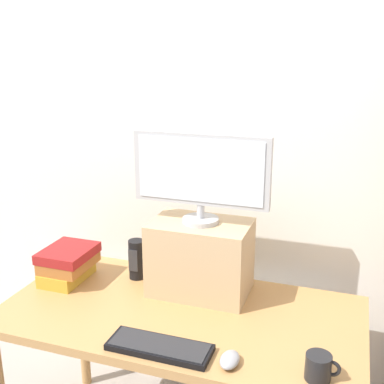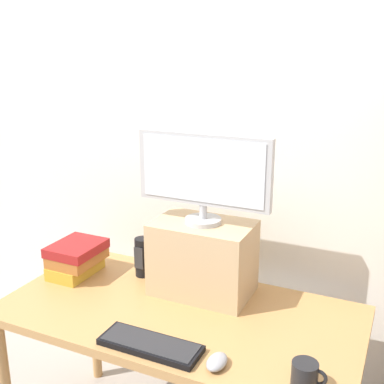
{
  "view_description": "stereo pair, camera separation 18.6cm",
  "coord_description": "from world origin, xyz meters",
  "views": [
    {
      "loc": [
        0.61,
        -1.61,
        1.75
      ],
      "look_at": [
        0.03,
        0.07,
        1.23
      ],
      "focal_mm": 45.0,
      "sensor_mm": 36.0,
      "label": 1
    },
    {
      "loc": [
        0.78,
        -1.54,
        1.75
      ],
      "look_at": [
        0.03,
        0.07,
        1.23
      ],
      "focal_mm": 45.0,
      "sensor_mm": 36.0,
      "label": 2
    }
  ],
  "objects": [
    {
      "name": "desk_speaker",
      "position": [
        -0.29,
        0.21,
        0.84
      ],
      "size": [
        0.07,
        0.08,
        0.18
      ],
      "color": "black",
      "rests_on": "desk"
    },
    {
      "name": "coffee_mug",
      "position": [
        0.56,
        -0.25,
        0.79
      ],
      "size": [
        0.11,
        0.08,
        0.09
      ],
      "color": "black",
      "rests_on": "desk"
    },
    {
      "name": "back_wall",
      "position": [
        0.0,
        0.53,
        1.3
      ],
      "size": [
        7.0,
        0.08,
        2.6
      ],
      "color": "silver",
      "rests_on": "ground_plane"
    },
    {
      "name": "book_stack",
      "position": [
        -0.58,
        0.09,
        0.83
      ],
      "size": [
        0.2,
        0.25,
        0.15
      ],
      "color": "gold",
      "rests_on": "desk"
    },
    {
      "name": "desk",
      "position": [
        0.0,
        0.0,
        0.67
      ],
      "size": [
        1.44,
        0.73,
        0.75
      ],
      "color": "#B7844C",
      "rests_on": "ground_plane"
    },
    {
      "name": "computer_mouse",
      "position": [
        0.28,
        -0.27,
        0.76
      ],
      "size": [
        0.06,
        0.1,
        0.04
      ],
      "color": "#99999E",
      "rests_on": "desk"
    },
    {
      "name": "computer_monitor",
      "position": [
        0.03,
        0.18,
        1.27
      ],
      "size": [
        0.57,
        0.15,
        0.37
      ],
      "color": "#B7B7BA",
      "rests_on": "riser_box"
    },
    {
      "name": "keyboard",
      "position": [
        0.03,
        -0.27,
        0.76
      ],
      "size": [
        0.37,
        0.13,
        0.02
      ],
      "color": "black",
      "rests_on": "desk"
    },
    {
      "name": "riser_box",
      "position": [
        0.03,
        0.18,
        0.9
      ],
      "size": [
        0.42,
        0.27,
        0.32
      ],
      "color": "tan",
      "rests_on": "desk"
    }
  ]
}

